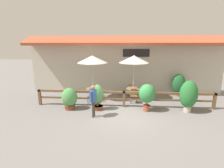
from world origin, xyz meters
The scene contains 17 objects.
ground_plane centered at (0.00, 0.00, 0.00)m, with size 60.00×60.00×0.00m, color slate.
building_facade centered at (0.00, 4.10, 2.17)m, with size 14.28×1.49×4.23m.
patio_railing centered at (0.00, 1.05, 0.70)m, with size 10.40×0.14×0.95m.
patio_umbrella_near centered at (-2.07, 2.38, 2.68)m, with size 1.94×1.94×2.95m.
dining_table_near centered at (-2.07, 2.38, 0.59)m, with size 0.97×0.97×0.73m.
chair_near_streetside centered at (-2.01, 1.63, 0.50)m, with size 0.48×0.48×0.87m.
chair_near_wallside centered at (-2.06, 3.13, 0.50)m, with size 0.47×0.47×0.87m.
patio_umbrella_middle centered at (0.59, 2.63, 2.68)m, with size 1.94×1.94×2.95m.
dining_table_middle centered at (0.59, 2.63, 0.59)m, with size 0.97×0.97×0.73m.
chair_middle_streetside centered at (0.62, 1.85, 0.50)m, with size 0.43×0.43×0.87m.
chair_middle_wallside centered at (0.53, 3.41, 0.50)m, with size 0.45×0.45×0.87m.
potted_plant_entrance_palm centered at (-3.08, 0.46, 0.64)m, with size 0.89×0.80×1.25m.
potted_plant_tall_tropical centered at (-1.48, 0.50, 0.77)m, with size 0.66×0.63×1.46m.
potted_plant_corner_fern centered at (3.46, 0.50, 0.98)m, with size 0.94×0.85×1.78m.
potted_plant_small_flowering centered at (1.26, 0.51, 0.95)m, with size 0.91×0.82×1.53m.
potted_plant_broad_leaf centered at (3.83, 3.55, 0.85)m, with size 0.90×0.81×1.59m.
pedestrian centered at (-1.54, -0.51, 1.07)m, with size 0.30×0.57×1.67m.
Camera 1 is at (0.03, -8.77, 3.70)m, focal length 28.00 mm.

